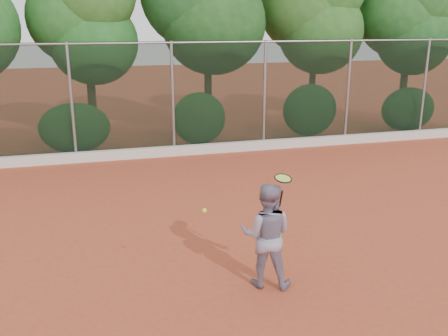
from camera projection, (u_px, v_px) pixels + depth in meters
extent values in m
plane|color=#A64127|center=(238.00, 246.00, 9.41)|extent=(80.00, 80.00, 0.00)
cube|color=beige|center=(175.00, 151.00, 15.68)|extent=(24.00, 0.20, 0.30)
imported|color=gray|center=(267.00, 235.00, 7.82)|extent=(1.02, 0.93, 1.71)
cube|color=black|center=(173.00, 99.00, 15.39)|extent=(24.00, 0.01, 3.50)
cylinder|color=gray|center=(171.00, 43.00, 14.91)|extent=(24.00, 0.06, 0.06)
cylinder|color=gray|center=(72.00, 103.00, 14.63)|extent=(0.09, 0.09, 3.50)
cylinder|color=gray|center=(173.00, 99.00, 15.39)|extent=(0.09, 0.09, 3.50)
cylinder|color=gray|center=(264.00, 96.00, 16.15)|extent=(0.09, 0.09, 3.50)
cylinder|color=gray|center=(348.00, 92.00, 16.91)|extent=(0.09, 0.09, 3.50)
cylinder|color=gray|center=(424.00, 89.00, 17.67)|extent=(0.09, 0.09, 3.50)
cylinder|color=#412A19|center=(93.00, 108.00, 17.07)|extent=(0.28, 0.28, 2.40)
ellipsoid|color=#1D521C|center=(94.00, 42.00, 16.40)|extent=(2.90, 2.40, 2.80)
ellipsoid|color=#1E531C|center=(76.00, 17.00, 16.32)|extent=(3.20, 2.70, 3.10)
cylinder|color=#442A1A|center=(208.00, 96.00, 17.72)|extent=(0.26, 0.26, 3.00)
ellipsoid|color=#295F24|center=(214.00, 23.00, 16.96)|extent=(3.60, 3.00, 3.50)
cylinder|color=#46321A|center=(312.00, 95.00, 18.98)|extent=(0.24, 0.24, 2.70)
ellipsoid|color=#234F1B|center=(321.00, 31.00, 18.27)|extent=(3.20, 2.70, 3.10)
ellipsoid|color=#26511C|center=(306.00, 6.00, 18.17)|extent=(3.50, 2.90, 3.40)
cylinder|color=#47301B|center=(402.00, 96.00, 19.57)|extent=(0.28, 0.28, 2.50)
ellipsoid|color=#265F24|center=(415.00, 37.00, 18.89)|extent=(3.00, 2.50, 2.90)
ellipsoid|color=#2B6A28|center=(400.00, 15.00, 18.82)|extent=(3.30, 2.80, 3.20)
ellipsoid|color=#35752C|center=(75.00, 128.00, 15.63)|extent=(2.20, 1.16, 1.60)
ellipsoid|color=#33712B|center=(199.00, 119.00, 16.61)|extent=(1.80, 1.04, 1.76)
ellipsoid|color=#2C6426|center=(310.00, 110.00, 17.59)|extent=(2.00, 1.10, 1.84)
ellipsoid|color=#256125|center=(408.00, 109.00, 18.65)|extent=(2.16, 1.12, 1.64)
cylinder|color=black|center=(281.00, 199.00, 7.74)|extent=(0.05, 0.10, 0.29)
torus|color=black|center=(283.00, 178.00, 7.58)|extent=(0.33, 0.32, 0.09)
cylinder|color=#B5D23D|center=(283.00, 178.00, 7.58)|extent=(0.28, 0.27, 0.06)
sphere|color=#CCE834|center=(204.00, 211.00, 6.81)|extent=(0.07, 0.07, 0.07)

